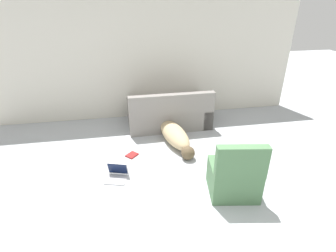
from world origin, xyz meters
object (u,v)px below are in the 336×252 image
couch (169,114)px  cat (245,148)px  side_chair (234,176)px  laptop_open (117,173)px  book_red (132,155)px  dog (175,136)px

couch → cat: (1.14, -1.30, -0.19)m
couch → side_chair: size_ratio=1.93×
laptop_open → book_red: bearing=82.8°
couch → book_red: 1.39m
cat → book_red: cat is taller
laptop_open → side_chair: 1.74m
couch → book_red: bearing=50.7°
dog → book_red: 0.89m
cat → book_red: bearing=-177.6°
couch → laptop_open: couch is taller
dog → book_red: (-0.83, -0.29, -0.15)m
laptop_open → side_chair: size_ratio=0.43×
couch → book_red: (-0.85, -1.07, -0.25)m
couch → dog: (-0.02, -0.78, -0.10)m
book_red → side_chair: bearing=-42.3°
dog → couch: bearing=167.5°
couch → book_red: couch is taller
book_red → side_chair: 1.84m
dog → book_red: dog is taller
cat → side_chair: 1.20m
laptop_open → couch: bearing=72.8°
couch → side_chair: side_chair is taller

